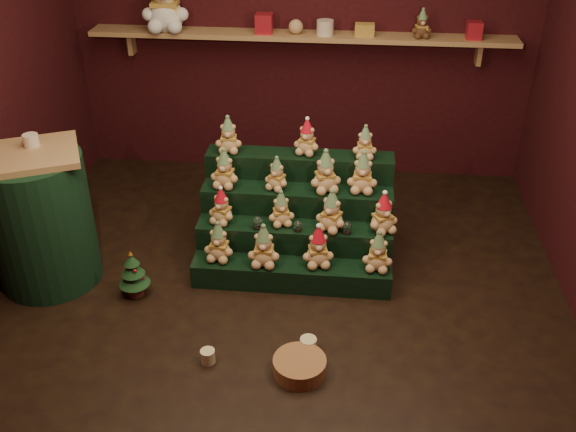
# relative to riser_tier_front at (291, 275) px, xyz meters

# --- Properties ---
(ground) EXTENTS (4.00, 4.00, 0.00)m
(ground) POSITION_rel_riser_tier_front_xyz_m (-0.09, -0.13, -0.09)
(ground) COLOR black
(ground) RESTS_ON ground
(back_wall) EXTENTS (4.00, 0.10, 2.80)m
(back_wall) POSITION_rel_riser_tier_front_xyz_m (-0.09, 1.92, 1.31)
(back_wall) COLOR black
(back_wall) RESTS_ON ground
(front_wall) EXTENTS (4.00, 0.10, 2.80)m
(front_wall) POSITION_rel_riser_tier_front_xyz_m (-0.09, -2.18, 1.31)
(front_wall) COLOR black
(front_wall) RESTS_ON ground
(back_shelf) EXTENTS (3.60, 0.26, 0.24)m
(back_shelf) POSITION_rel_riser_tier_front_xyz_m (-0.09, 1.74, 1.20)
(back_shelf) COLOR #A98154
(back_shelf) RESTS_ON ground
(riser_tier_front) EXTENTS (1.40, 0.22, 0.18)m
(riser_tier_front) POSITION_rel_riser_tier_front_xyz_m (0.00, 0.00, 0.00)
(riser_tier_front) COLOR black
(riser_tier_front) RESTS_ON ground
(riser_tier_midfront) EXTENTS (1.40, 0.22, 0.36)m
(riser_tier_midfront) POSITION_rel_riser_tier_front_xyz_m (0.00, 0.22, 0.09)
(riser_tier_midfront) COLOR black
(riser_tier_midfront) RESTS_ON ground
(riser_tier_midback) EXTENTS (1.40, 0.22, 0.54)m
(riser_tier_midback) POSITION_rel_riser_tier_front_xyz_m (0.00, 0.44, 0.18)
(riser_tier_midback) COLOR black
(riser_tier_midback) RESTS_ON ground
(riser_tier_back) EXTENTS (1.40, 0.22, 0.72)m
(riser_tier_back) POSITION_rel_riser_tier_front_xyz_m (0.00, 0.66, 0.27)
(riser_tier_back) COLOR black
(riser_tier_back) RESTS_ON ground
(teddy_0) EXTENTS (0.23, 0.21, 0.29)m
(teddy_0) POSITION_rel_riser_tier_front_xyz_m (-0.51, 0.02, 0.24)
(teddy_0) COLOR tan
(teddy_0) RESTS_ON riser_tier_front
(teddy_1) EXTENTS (0.22, 0.20, 0.31)m
(teddy_1) POSITION_rel_riser_tier_front_xyz_m (-0.19, -0.02, 0.24)
(teddy_1) COLOR tan
(teddy_1) RESTS_ON riser_tier_front
(teddy_2) EXTENTS (0.25, 0.23, 0.30)m
(teddy_2) POSITION_rel_riser_tier_front_xyz_m (0.18, 0.02, 0.24)
(teddy_2) COLOR tan
(teddy_2) RESTS_ON riser_tier_front
(teddy_3) EXTENTS (0.22, 0.20, 0.29)m
(teddy_3) POSITION_rel_riser_tier_front_xyz_m (0.59, 0.01, 0.24)
(teddy_3) COLOR tan
(teddy_3) RESTS_ON riser_tier_front
(teddy_4) EXTENTS (0.24, 0.23, 0.27)m
(teddy_4) POSITION_rel_riser_tier_front_xyz_m (-0.52, 0.22, 0.40)
(teddy_4) COLOR tan
(teddy_4) RESTS_ON riser_tier_midfront
(teddy_5) EXTENTS (0.23, 0.22, 0.26)m
(teddy_5) POSITION_rel_riser_tier_front_xyz_m (-0.10, 0.24, 0.40)
(teddy_5) COLOR tan
(teddy_5) RESTS_ON riser_tier_midfront
(teddy_6) EXTENTS (0.28, 0.27, 0.30)m
(teddy_6) POSITION_rel_riser_tier_front_xyz_m (0.26, 0.20, 0.42)
(teddy_6) COLOR tan
(teddy_6) RESTS_ON riser_tier_midfront
(teddy_7) EXTENTS (0.28, 0.27, 0.30)m
(teddy_7) POSITION_rel_riser_tier_front_xyz_m (0.62, 0.21, 0.42)
(teddy_7) COLOR tan
(teddy_7) RESTS_ON riser_tier_midfront
(teddy_8) EXTENTS (0.23, 0.21, 0.29)m
(teddy_8) POSITION_rel_riser_tier_front_xyz_m (-0.53, 0.44, 0.60)
(teddy_8) COLOR tan
(teddy_8) RESTS_ON riser_tier_midback
(teddy_9) EXTENTS (0.23, 0.22, 0.25)m
(teddy_9) POSITION_rel_riser_tier_front_xyz_m (-0.15, 0.43, 0.57)
(teddy_9) COLOR tan
(teddy_9) RESTS_ON riser_tier_midback
(teddy_10) EXTENTS (0.28, 0.27, 0.31)m
(teddy_10) POSITION_rel_riser_tier_front_xyz_m (0.20, 0.44, 0.61)
(teddy_10) COLOR tan
(teddy_10) RESTS_ON riser_tier_midback
(teddy_11) EXTENTS (0.22, 0.20, 0.30)m
(teddy_11) POSITION_rel_riser_tier_front_xyz_m (0.47, 0.46, 0.60)
(teddy_11) COLOR tan
(teddy_11) RESTS_ON riser_tier_midback
(teddy_12) EXTENTS (0.21, 0.19, 0.27)m
(teddy_12) POSITION_rel_riser_tier_front_xyz_m (-0.53, 0.65, 0.77)
(teddy_12) COLOR tan
(teddy_12) RESTS_ON riser_tier_back
(teddy_13) EXTENTS (0.23, 0.22, 0.27)m
(teddy_13) POSITION_rel_riser_tier_front_xyz_m (0.05, 0.67, 0.76)
(teddy_13) COLOR tan
(teddy_13) RESTS_ON riser_tier_back
(teddy_14) EXTENTS (0.19, 0.17, 0.25)m
(teddy_14) POSITION_rel_riser_tier_front_xyz_m (0.47, 0.64, 0.75)
(teddy_14) COLOR tan
(teddy_14) RESTS_ON riser_tier_back
(snow_globe_a) EXTENTS (0.07, 0.07, 0.09)m
(snow_globe_a) POSITION_rel_riser_tier_front_xyz_m (-0.26, 0.16, 0.32)
(snow_globe_a) COLOR black
(snow_globe_a) RESTS_ON riser_tier_midfront
(snow_globe_b) EXTENTS (0.06, 0.06, 0.08)m
(snow_globe_b) POSITION_rel_riser_tier_front_xyz_m (0.03, 0.16, 0.31)
(snow_globe_b) COLOR black
(snow_globe_b) RESTS_ON riser_tier_midfront
(snow_globe_c) EXTENTS (0.07, 0.07, 0.09)m
(snow_globe_c) POSITION_rel_riser_tier_front_xyz_m (0.38, 0.16, 0.32)
(snow_globe_c) COLOR black
(snow_globe_c) RESTS_ON riser_tier_midfront
(side_table) EXTENTS (0.82, 0.77, 1.00)m
(side_table) POSITION_rel_riser_tier_front_xyz_m (-1.72, -0.07, 0.40)
(side_table) COLOR #A98154
(side_table) RESTS_ON ground
(table_ornament) EXTENTS (0.10, 0.10, 0.08)m
(table_ornament) POSITION_rel_riser_tier_front_xyz_m (-1.72, 0.03, 0.95)
(table_ornament) COLOR beige
(table_ornament) RESTS_ON side_table
(mini_christmas_tree) EXTENTS (0.22, 0.22, 0.37)m
(mini_christmas_tree) POSITION_rel_riser_tier_front_xyz_m (-1.07, -0.22, 0.09)
(mini_christmas_tree) COLOR #442218
(mini_christmas_tree) RESTS_ON ground
(mug_left) EXTENTS (0.09, 0.09, 0.09)m
(mug_left) POSITION_rel_riser_tier_front_xyz_m (-0.43, -0.82, -0.05)
(mug_left) COLOR beige
(mug_left) RESTS_ON ground
(mug_right) EXTENTS (0.10, 0.10, 0.10)m
(mug_right) POSITION_rel_riser_tier_front_xyz_m (0.17, -0.67, -0.04)
(mug_right) COLOR beige
(mug_right) RESTS_ON ground
(wicker_basket) EXTENTS (0.41, 0.41, 0.10)m
(wicker_basket) POSITION_rel_riser_tier_front_xyz_m (0.13, -0.85, -0.04)
(wicker_basket) COLOR #98673D
(wicker_basket) RESTS_ON ground
(brown_bear) EXTENTS (0.18, 0.17, 0.23)m
(brown_bear) POSITION_rel_riser_tier_front_xyz_m (0.90, 1.71, 1.34)
(brown_bear) COLOR #532E1B
(brown_bear) RESTS_ON back_shelf
(gift_tin_red_a) EXTENTS (0.14, 0.14, 0.16)m
(gift_tin_red_a) POSITION_rel_riser_tier_front_xyz_m (-0.39, 1.72, 1.31)
(gift_tin_red_a) COLOR #B01B28
(gift_tin_red_a) RESTS_ON back_shelf
(gift_tin_cream) EXTENTS (0.14, 0.14, 0.12)m
(gift_tin_cream) POSITION_rel_riser_tier_front_xyz_m (0.11, 1.72, 1.29)
(gift_tin_cream) COLOR beige
(gift_tin_cream) RESTS_ON back_shelf
(gift_tin_red_b) EXTENTS (0.12, 0.12, 0.14)m
(gift_tin_red_b) POSITION_rel_riser_tier_front_xyz_m (1.33, 1.72, 1.30)
(gift_tin_red_b) COLOR #B01B28
(gift_tin_red_b) RESTS_ON back_shelf
(shelf_plush_ball) EXTENTS (0.12, 0.12, 0.12)m
(shelf_plush_ball) POSITION_rel_riser_tier_front_xyz_m (-0.13, 1.72, 1.29)
(shelf_plush_ball) COLOR tan
(shelf_plush_ball) RESTS_ON back_shelf
(scarf_gift_box) EXTENTS (0.16, 0.10, 0.10)m
(scarf_gift_box) POSITION_rel_riser_tier_front_xyz_m (0.44, 1.72, 1.28)
(scarf_gift_box) COLOR orange
(scarf_gift_box) RESTS_ON back_shelf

